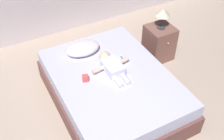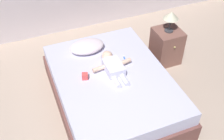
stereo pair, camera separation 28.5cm
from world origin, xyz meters
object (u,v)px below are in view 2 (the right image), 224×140
Objects in this scene: pillow at (87,46)px; baby at (112,66)px; toothbrush at (125,59)px; bed at (112,89)px; lamp at (171,16)px; toy_block at (85,76)px; nightstand at (166,46)px.

pillow is 0.54m from baby.
bed is at bearing -138.97° from toothbrush.
baby is (0.05, 0.12, 0.31)m from bed.
toothbrush is 0.39× the size of lamp.
toy_block is (-0.62, -0.17, 0.03)m from toothbrush.
bed is at bearing -114.56° from baby.
toothbrush is 0.64m from toy_block.
nightstand is 5.97× the size of toy_block.
pillow is 5.18× the size of toy_block.
lamp is at bearing 24.86° from bed.
toothbrush is (0.42, -0.37, -0.06)m from pillow.
bed is 15.47× the size of toothbrush.
toothbrush is 0.23× the size of nightstand.
nightstand is (1.07, 0.41, -0.26)m from baby.
pillow is at bearing 110.00° from baby.
toothbrush is (0.28, 0.25, 0.25)m from bed.
baby is 1.12× the size of nightstand.
baby is at bearing -159.28° from nightstand.
baby is 4.94× the size of toothbrush.
baby is 1.18m from lamp.
bed is at bearing -78.08° from pillow.
nightstand is at bearing 16.77° from toy_block.
baby is 6.68× the size of toy_block.
lamp is 3.43× the size of toy_block.
bed is 0.33m from baby.
lamp is (1.12, 0.52, 0.58)m from bed.
toy_block reaches higher than toothbrush.
pillow is 0.78× the size of baby.
nightstand is 1.74× the size of lamp.
nightstand reaches higher than bed.
pillow is 3.83× the size of toothbrush.
pillow reaches higher than toy_block.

